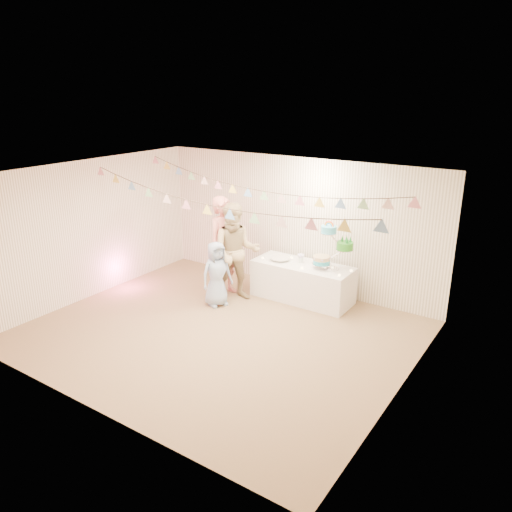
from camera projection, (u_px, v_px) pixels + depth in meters
The scene contains 25 objects.
floor at pixel (219, 333), 8.21m from camera, with size 6.00×6.00×0.00m, color brown.
ceiling at pixel (215, 175), 7.37m from camera, with size 6.00×6.00×0.00m, color white.
back_wall at pixel (296, 224), 9.76m from camera, with size 6.00×6.00×0.00m, color white.
front_wall at pixel (85, 316), 5.82m from camera, with size 6.00×6.00×0.00m, color white.
left_wall at pixel (91, 229), 9.37m from camera, with size 5.00×5.00×0.00m, color white.
right_wall at pixel (407, 302), 6.21m from camera, with size 5.00×5.00×0.00m, color white.
table at pixel (302, 282), 9.40m from camera, with size 1.89×0.75×0.71m, color white.
cake_stand at pixel (332, 245), 8.89m from camera, with size 0.75×0.44×0.83m, color silver, non-canonical shape.
cake_bottom at pixel (322, 262), 9.03m from camera, with size 0.31×0.31×0.15m, color #29A9C0, non-canonical shape.
cake_middle at pixel (343, 249), 8.89m from camera, with size 0.27×0.27×0.22m, color #25811C, non-canonical shape.
cake_top_tier at pixel (329, 234), 8.83m from camera, with size 0.25×0.25×0.19m, color #48C0E2, non-canonical shape.
platter at pixel (280, 258), 9.48m from camera, with size 0.37×0.37×0.02m, color white.
posy at pixel (301, 256), 9.33m from camera, with size 0.16×0.16×0.18m, color white, non-canonical shape.
person_adult_a at pixel (224, 246), 9.47m from camera, with size 0.70×0.46×1.93m, color #CF756C.
person_adult_b at pixel (236, 252), 9.23m from camera, with size 0.91×0.71×1.86m, color tan.
person_child at pixel (217, 274), 9.08m from camera, with size 0.59×0.39×1.22m, color #91AACD.
bunting_back at pixel (256, 181), 8.32m from camera, with size 5.60×1.10×0.40m, color pink, non-canonical shape.
bunting_front at pixel (207, 196), 7.30m from camera, with size 5.60×0.90×0.36m, color #72A5E5, non-canonical shape.
tealight_0 at pixel (263, 258), 9.59m from camera, with size 0.04×0.04×0.03m, color #FFD88C.
tealight_1 at pixel (292, 257), 9.61m from camera, with size 0.04×0.04×0.03m, color #FFD88C.
tealight_2 at pixel (302, 268), 9.06m from camera, with size 0.04×0.04×0.03m, color #FFD88C.
tealight_3 at pixel (325, 264), 9.27m from camera, with size 0.04×0.04×0.03m, color #FFD88C.
tealight_4 at pixel (339, 275), 8.71m from camera, with size 0.04×0.04×0.03m, color #FFD88C.
tealight_5 at pixel (351, 270), 8.93m from camera, with size 0.04×0.04×0.03m, color #FFD88C.
tealight_6 at pixel (332, 268), 9.06m from camera, with size 0.04×0.04×0.03m, color #FFD88C.
Camera 1 is at (4.59, -5.78, 3.85)m, focal length 35.00 mm.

